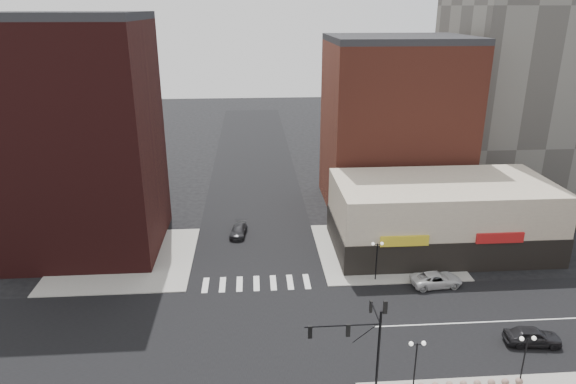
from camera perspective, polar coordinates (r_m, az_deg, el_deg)
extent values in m
plane|color=black|center=(45.66, -3.24, -15.26)|extent=(240.00, 240.00, 0.00)
cube|color=black|center=(45.65, -3.24, -15.25)|extent=(200.00, 14.00, 0.02)
cube|color=black|center=(45.65, -3.24, -15.25)|extent=(14.00, 200.00, 0.02)
cube|color=gray|center=(59.82, -17.65, -7.09)|extent=(15.00, 15.00, 0.12)
cube|color=gray|center=(59.92, 10.57, -6.40)|extent=(15.00, 15.00, 0.12)
cube|color=#341110|center=(60.50, -22.21, 5.27)|extent=(16.00, 15.00, 25.00)
cube|color=#341110|center=(80.69, -27.23, 3.12)|extent=(20.00, 18.00, 12.00)
cube|color=maroon|center=(71.19, 11.70, 7.12)|extent=(18.00, 15.00, 22.00)
cube|color=beige|center=(60.70, 16.64, -2.49)|extent=(24.00, 12.00, 8.00)
cube|color=black|center=(61.58, 16.44, -4.47)|extent=(24.20, 12.20, 3.40)
cylinder|color=black|center=(37.93, 9.99, -17.36)|extent=(0.18, 0.18, 7.00)
cylinder|color=black|center=(35.97, 6.08, -14.54)|extent=(5.20, 0.11, 0.11)
cylinder|color=black|center=(36.66, 8.59, -15.26)|extent=(1.72, 0.06, 1.46)
cylinder|color=black|center=(37.69, 9.67, -12.96)|extent=(0.11, 3.00, 0.11)
cube|color=black|center=(35.91, 2.47, -15.27)|extent=(0.28, 0.18, 0.95)
sphere|color=red|center=(35.74, 2.47, -14.88)|extent=(0.16, 0.16, 0.16)
cube|color=black|center=(36.26, 6.70, -15.01)|extent=(0.28, 0.18, 0.95)
sphere|color=red|center=(36.09, 6.72, -14.62)|extent=(0.16, 0.16, 0.16)
cube|color=black|center=(38.96, 9.19, -12.43)|extent=(0.18, 0.28, 0.95)
sphere|color=red|center=(38.81, 9.21, -12.06)|extent=(0.16, 0.16, 0.16)
cube|color=black|center=(35.83, 10.75, -12.47)|extent=(0.28, 0.18, 0.95)
sphere|color=red|center=(35.68, 10.78, -12.06)|extent=(0.16, 0.16, 0.16)
cylinder|color=black|center=(39.62, 13.94, -18.35)|extent=(0.11, 0.11, 4.00)
cylinder|color=black|center=(38.49, 14.18, -16.12)|extent=(0.90, 0.06, 0.06)
sphere|color=white|center=(38.31, 13.52, -16.07)|extent=(0.32, 0.32, 0.32)
sphere|color=white|center=(38.57, 14.85, -15.93)|extent=(0.32, 0.32, 0.32)
cylinder|color=black|center=(42.58, 24.70, -16.76)|extent=(0.11, 0.11, 4.00)
cylinder|color=black|center=(41.53, 25.08, -14.63)|extent=(0.90, 0.06, 0.06)
sphere|color=white|center=(41.27, 24.54, -14.61)|extent=(0.32, 0.32, 0.32)
sphere|color=white|center=(41.69, 25.66, -14.43)|extent=(0.32, 0.32, 0.32)
cylinder|color=black|center=(52.80, 9.79, -7.63)|extent=(0.11, 0.11, 4.00)
cylinder|color=black|center=(51.96, 9.91, -5.77)|extent=(0.90, 0.06, 0.06)
sphere|color=white|center=(51.81, 9.43, -5.69)|extent=(0.32, 0.32, 0.32)
sphere|color=white|center=(52.02, 10.40, -5.65)|extent=(0.32, 0.32, 0.32)
sphere|color=#856B5C|center=(41.89, 18.92, -19.54)|extent=(0.53, 0.53, 0.53)
sphere|color=#856B5C|center=(42.28, 20.31, -19.32)|extent=(0.53, 0.53, 0.53)
sphere|color=#856B5C|center=(42.69, 21.67, -19.09)|extent=(0.53, 0.53, 0.53)
sphere|color=#856B5C|center=(43.12, 23.00, -18.86)|extent=(0.53, 0.53, 0.53)
sphere|color=#856B5C|center=(43.57, 24.29, -18.62)|extent=(0.53, 0.53, 0.53)
imported|color=silver|center=(53.85, 16.15, -9.31)|extent=(5.24, 2.74, 1.41)
imported|color=black|center=(48.18, 25.53, -14.26)|extent=(4.70, 2.35, 1.54)
imported|color=black|center=(62.83, -5.52, -4.27)|extent=(2.34, 4.57, 1.27)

